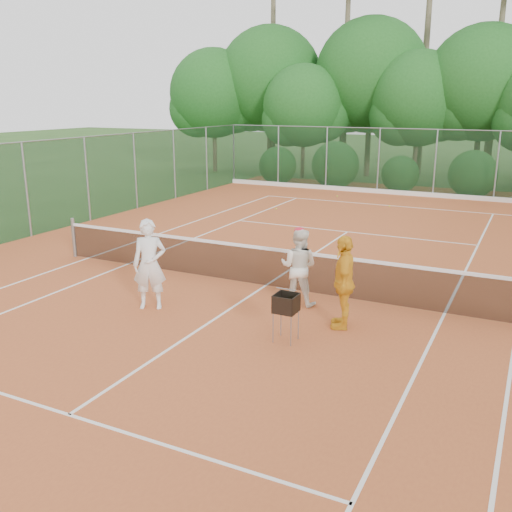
{
  "coord_description": "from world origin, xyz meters",
  "views": [
    {
      "loc": [
        5.52,
        -11.61,
        4.3
      ],
      "look_at": [
        0.36,
        -1.2,
        1.1
      ],
      "focal_mm": 40.0,
      "sensor_mm": 36.0,
      "label": 1
    }
  ],
  "objects_px": {
    "player_yellow": "(344,282)",
    "ball_hopper": "(286,304)",
    "player_white": "(150,264)",
    "player_center_grp": "(299,266)"
  },
  "relations": [
    {
      "from": "player_white",
      "to": "ball_hopper",
      "type": "relative_size",
      "value": 2.12
    },
    {
      "from": "ball_hopper",
      "to": "player_yellow",
      "type": "bearing_deg",
      "value": 37.55
    },
    {
      "from": "player_center_grp",
      "to": "player_yellow",
      "type": "xyz_separation_m",
      "value": [
        1.26,
        -0.81,
        0.07
      ]
    },
    {
      "from": "player_yellow",
      "to": "ball_hopper",
      "type": "height_order",
      "value": "player_yellow"
    },
    {
      "from": "player_white",
      "to": "player_yellow",
      "type": "xyz_separation_m",
      "value": [
        3.97,
        0.79,
        -0.04
      ]
    },
    {
      "from": "player_yellow",
      "to": "ball_hopper",
      "type": "distance_m",
      "value": 1.33
    },
    {
      "from": "player_yellow",
      "to": "ball_hopper",
      "type": "xyz_separation_m",
      "value": [
        -0.71,
        -1.11,
        -0.2
      ]
    },
    {
      "from": "player_white",
      "to": "player_center_grp",
      "type": "bearing_deg",
      "value": 3.3
    },
    {
      "from": "player_white",
      "to": "player_center_grp",
      "type": "relative_size",
      "value": 1.12
    },
    {
      "from": "player_center_grp",
      "to": "player_yellow",
      "type": "relative_size",
      "value": 0.93
    }
  ]
}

